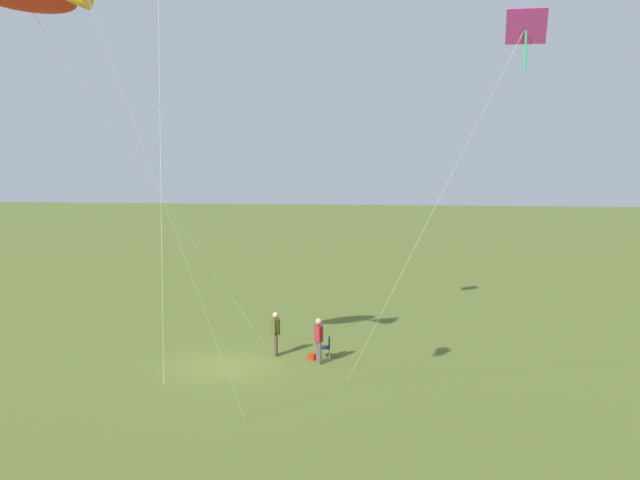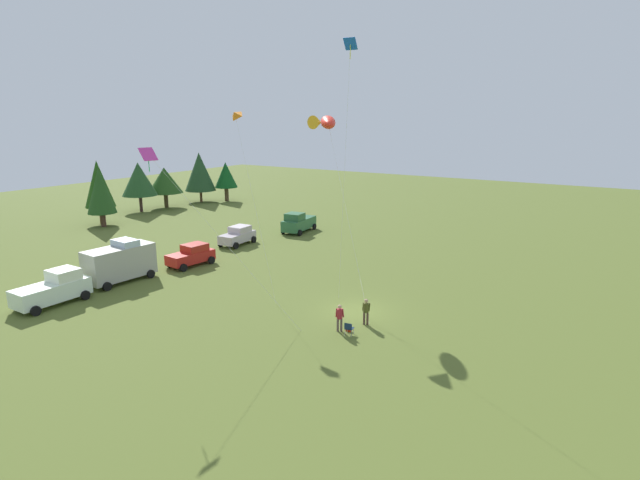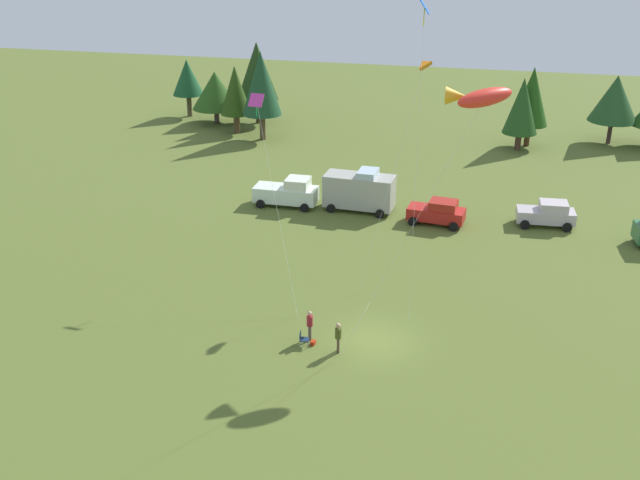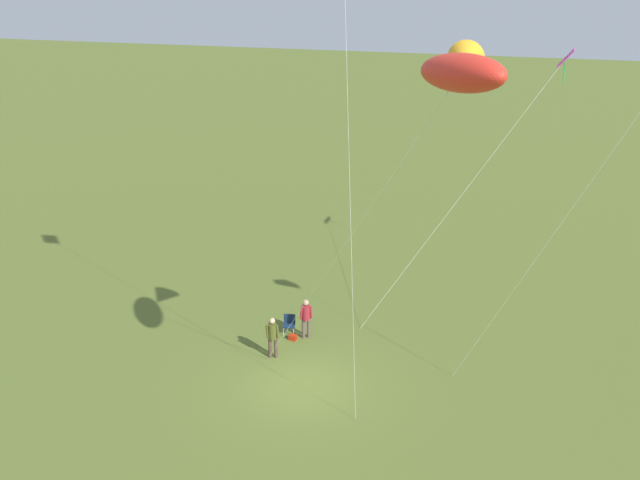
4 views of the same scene
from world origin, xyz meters
TOP-DOWN VIEW (x-y plane):
  - ground_plane at (0.00, 0.00)m, footprint 160.00×160.00m
  - person_kite_flyer at (-1.68, -1.60)m, footprint 0.41×0.53m
  - folding_chair at (-3.67, -1.47)m, footprint 0.55×0.55m
  - person_spectator at (-3.46, -0.70)m, footprint 0.45×0.52m
  - backpack_on_grass at (-3.16, -1.19)m, footprint 0.27×0.35m
  - kite_large_fish at (4.30, 5.18)m, footprint 7.87×8.41m
  - kite_diamond_rainbow at (-9.07, 8.42)m, footprint 5.04×7.70m

SIDE VIEW (x-z plane):
  - ground_plane at x=0.00m, z-range 0.00..0.00m
  - backpack_on_grass at x=-3.16m, z-range 0.00..0.22m
  - folding_chair at x=-3.67m, z-range 0.08..0.90m
  - person_kite_flyer at x=-1.68m, z-range 0.15..1.89m
  - person_spectator at x=-3.46m, z-range 0.15..1.89m
  - kite_diamond_rainbow at x=-9.07m, z-range 4.82..16.00m
  - kite_large_fish at x=4.30m, z-range 5.93..19.10m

